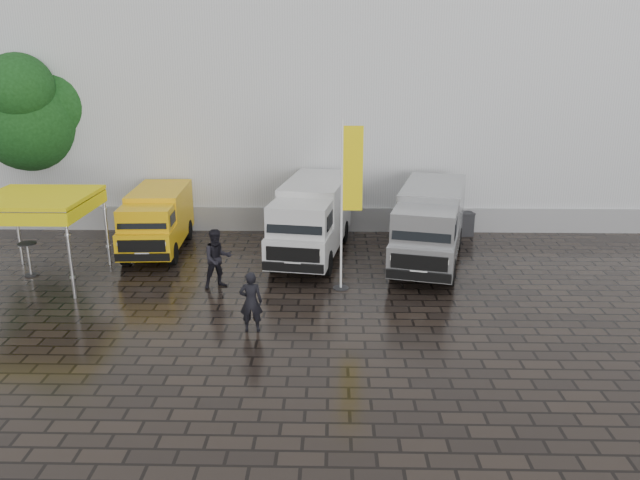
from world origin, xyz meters
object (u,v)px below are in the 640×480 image
Objects in this scene: van_white at (312,221)px; flagpole at (348,196)px; wheelie_bin at (466,224)px; canopy_tent at (36,201)px; van_yellow at (157,222)px; person_tent at (217,259)px; person_front at (251,302)px; van_silver at (430,227)px; cocktail_table at (29,259)px.

flagpole is at bearing -60.57° from van_white.
canopy_tent is at bearing -167.05° from wheelie_bin.
van_yellow is 1.47× the size of canopy_tent.
flagpole is 5.59× the size of wheelie_bin.
flagpole is at bearing -2.98° from canopy_tent.
wheelie_bin is at bearing 33.31° from van_white.
canopy_tent is (-2.88, -3.23, 1.56)m from van_yellow.
wheelie_bin is 0.50× the size of person_tent.
flagpole is at bearing -31.16° from van_yellow.
van_yellow is at bearing -176.54° from wheelie_bin.
person_front is at bearing -91.22° from person_tent.
van_white is at bearing -163.40° from wheelie_bin.
wheelie_bin is at bearing 7.86° from person_tent.
person_tent is at bearing -67.70° from person_front.
person_tent reaches higher than wheelie_bin.
van_yellow is at bearing -59.94° from person_front.
canopy_tent is 9.91m from flagpole.
flagpole is (7.01, -3.75, 1.89)m from van_yellow.
van_silver is 3.21× the size of person_tent.
person_tent is (2.92, -3.70, -0.17)m from van_yellow.
wheelie_bin is at bearing 50.82° from flagpole.
van_silver is 13.66m from cocktail_table.
van_yellow is 4.58m from cocktail_table.
flagpole is 4.58m from person_tent.
canopy_tent is 8.35m from person_front.
flagpole is 10.92m from cocktail_table.
person_tent is at bearing -153.90° from wheelie_bin.
van_white is 4.24m from van_silver.
van_white is 6.64m from person_front.
van_yellow is 12.23m from wheelie_bin.
van_yellow is 10.03m from van_silver.
canopy_tent reaches higher than wheelie_bin.
van_yellow reaches higher than person_front.
flagpole reaches higher than van_yellow.
wheelie_bin is at bearing 20.60° from canopy_tent.
van_white is at bearing -7.38° from van_yellow.
flagpole is (1.23, -3.31, 1.68)m from van_white.
person_tent is (-7.04, -2.51, -0.38)m from van_silver.
van_white is 9.69m from cocktail_table.
van_white is at bearing 110.36° from flagpole.
canopy_tent reaches higher than van_silver.
person_front is (-7.59, -9.27, 0.37)m from wheelie_bin.
van_silver is at bearing -6.24° from person_tent.
flagpole is (9.89, -0.52, 0.33)m from canopy_tent.
cocktail_table is 16.40m from wheelie_bin.
van_white is 1.00× the size of van_silver.
van_white reaches higher than cocktail_table.
van_silver reaches higher than person_front.
flagpole reaches higher than canopy_tent.
cocktail_table is at bearing -145.19° from van_yellow.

